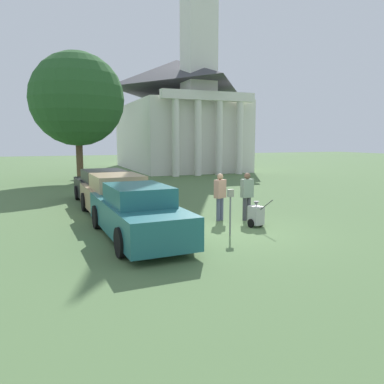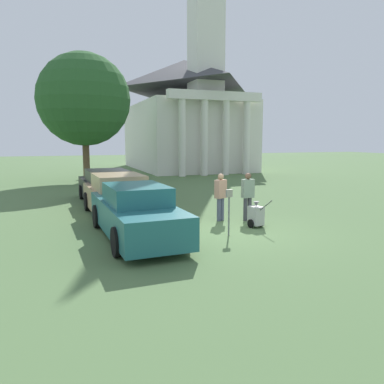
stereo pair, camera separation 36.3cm
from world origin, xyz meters
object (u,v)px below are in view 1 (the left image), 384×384
at_px(equipment_cart, 256,215).
at_px(church, 178,110).
at_px(person_supervisor, 247,193).
at_px(parked_car_black, 104,188).
at_px(parking_meter, 230,204).
at_px(parked_car_tan, 116,197).
at_px(person_worker, 220,194).
at_px(parked_car_teal, 137,213).

xyz_separation_m(equipment_cart, church, (5.93, 24.02, 5.27)).
distance_m(person_supervisor, church, 24.17).
height_order(parked_car_black, parking_meter, parked_car_black).
bearing_deg(person_supervisor, parked_car_tan, -31.04).
xyz_separation_m(parked_car_black, church, (9.85, 17.70, 4.95)).
height_order(parking_meter, person_supervisor, person_supervisor).
distance_m(equipment_cart, church, 25.30).
bearing_deg(person_supervisor, person_worker, -21.00).
distance_m(parked_car_teal, equipment_cart, 3.93).
relative_size(parking_meter, church, 0.06).
bearing_deg(parking_meter, parked_car_black, 110.59).
relative_size(parked_car_tan, equipment_cart, 5.27).
bearing_deg(parked_car_tan, church, 62.27).
bearing_deg(parked_car_black, person_worker, -59.38).
xyz_separation_m(parked_car_black, equipment_cart, (3.92, -6.32, -0.32)).
bearing_deg(person_supervisor, church, -106.46).
bearing_deg(equipment_cart, church, 67.78).
distance_m(person_worker, person_supervisor, 0.95).
bearing_deg(person_worker, church, -130.65).
bearing_deg(church, parked_car_teal, -112.34).
bearing_deg(parked_car_teal, person_worker, 18.57).
relative_size(person_supervisor, church, 0.08).
distance_m(parked_car_tan, person_supervisor, 4.73).
relative_size(parked_car_teal, equipment_cart, 5.35).
bearing_deg(parked_car_tan, parked_car_black, 87.64).
height_order(parking_meter, person_worker, person_worker).
xyz_separation_m(parked_car_tan, church, (9.85, 20.76, 4.92)).
relative_size(parked_car_black, person_worker, 3.21).
bearing_deg(person_supervisor, parking_meter, 45.17).
relative_size(parking_meter, person_supervisor, 0.82).
bearing_deg(equipment_cart, parked_car_teal, 170.65).
bearing_deg(parked_car_teal, parked_car_black, 87.64).
distance_m(parked_car_black, parking_meter, 7.47).
height_order(person_supervisor, church, church).
relative_size(parked_car_teal, church, 0.24).
distance_m(person_supervisor, equipment_cart, 1.18).
relative_size(person_worker, equipment_cart, 1.65).
xyz_separation_m(parked_car_black, person_worker, (3.25, -5.01, 0.24)).
height_order(parked_car_tan, parking_meter, parked_car_tan).
bearing_deg(parked_car_tan, person_supervisor, -30.84).
height_order(parked_car_teal, person_worker, person_worker).
bearing_deg(parking_meter, equipment_cart, 27.34).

